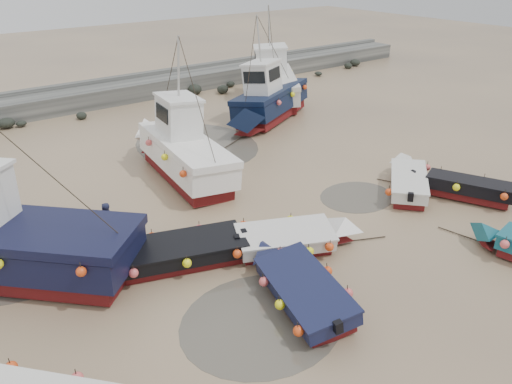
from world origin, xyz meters
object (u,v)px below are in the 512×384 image
Objects in this scene: dinghy_1 at (302,282)px; cabin_boat_2 at (268,100)px; dinghy_3 at (409,178)px; dinghy_4 at (170,252)px; cabin_boat_3 at (273,81)px; person at (110,242)px; dinghy_6 at (460,185)px; cabin_boat_1 at (179,147)px; dinghy_5 at (295,235)px.

dinghy_1 is 0.66× the size of cabin_boat_2.
dinghy_3 is 0.79× the size of dinghy_4.
dinghy_1 is 22.06m from cabin_boat_3.
person is (-13.30, -7.59, -1.36)m from cabin_boat_2.
dinghy_6 is 13.06m from cabin_boat_2.
dinghy_1 is at bearing -92.41° from cabin_boat_3.
person is (-5.06, -3.75, -1.36)m from cabin_boat_1.
cabin_boat_1 is 1.04× the size of cabin_boat_3.
dinghy_1 is at bearing -12.41° from dinghy_5.
dinghy_4 is 20.75m from cabin_boat_3.
dinghy_5 is 0.59× the size of cabin_boat_2.
dinghy_5 is 8.15m from cabin_boat_1.
cabin_boat_1 and cabin_boat_2 have the same top height.
cabin_boat_1 is 6.44m from person.
dinghy_3 is 0.93× the size of dinghy_6.
dinghy_3 is 11.35m from cabin_boat_2.
dinghy_1 is at bearing -92.11° from cabin_boat_1.
dinghy_1 is at bearing 80.24° from person.
cabin_boat_1 is at bearing 179.20° from person.
dinghy_4 is 4.30m from dinghy_5.
dinghy_1 is at bearing 118.95° from cabin_boat_2.
dinghy_4 is 0.69× the size of cabin_boat_3.
cabin_boat_2 is (9.89, 14.11, 0.82)m from dinghy_1.
cabin_boat_3 is (11.48, 7.44, -0.02)m from cabin_boat_1.
dinghy_5 is (3.94, -1.73, 0.02)m from dinghy_4.
dinghy_6 reaches higher than person.
dinghy_5 is 0.57× the size of cabin_boat_3.
dinghy_1 is 10.43m from cabin_boat_1.
cabin_boat_2 is (12.22, 10.22, 0.82)m from dinghy_4.
dinghy_5 is 8.42m from dinghy_6.
dinghy_6 is 0.59× the size of cabin_boat_3.
cabin_boat_3 reaches higher than person.
cabin_boat_2 is (-0.07, 13.03, 0.81)m from dinghy_6.
dinghy_3 is 3.22× the size of person.
dinghy_3 is at bearing -77.06° from dinghy_4.
dinghy_6 is at bearing -5.55° from dinghy_3.
dinghy_4 is 15.95m from cabin_boat_2.
cabin_boat_1 is 9.10m from cabin_boat_2.
dinghy_1 is 10.02m from dinghy_6.
dinghy_1 is at bearing -111.21° from dinghy_3.
cabin_boat_3 is at bearing 167.90° from dinghy_5.
cabin_boat_2 is at bearing 31.94° from cabin_boat_1.
cabin_boat_3 is (3.17, 16.64, 0.78)m from dinghy_6.
dinghy_4 is at bearing 142.39° from dinghy_6.
cabin_boat_1 is (0.03, 8.11, 0.80)m from dinghy_5.
cabin_boat_2 is at bearing 169.69° from dinghy_5.
dinghy_1 and dinghy_5 have the same top height.
dinghy_3 reaches higher than person.
dinghy_1 and dinghy_4 have the same top height.
cabin_boat_2 reaches higher than dinghy_1.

